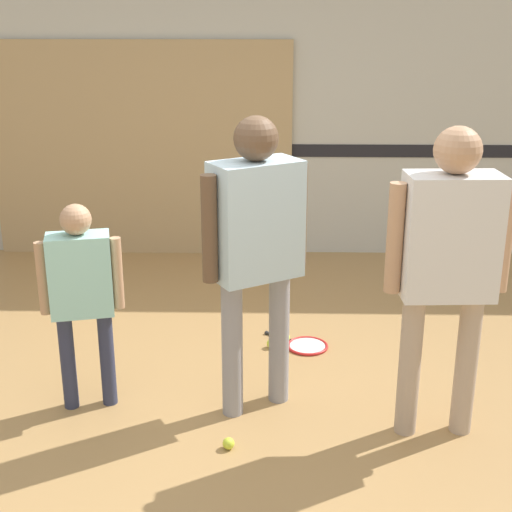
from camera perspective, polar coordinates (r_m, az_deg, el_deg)
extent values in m
plane|color=#A87F4C|center=(4.43, -3.20, -12.03)|extent=(16.00, 16.00, 0.00)
cube|color=beige|center=(6.84, -1.50, 13.25)|extent=(16.00, 0.06, 3.20)
cube|color=black|center=(6.89, -1.47, 8.45)|extent=(16.00, 0.01, 0.12)
cube|color=tan|center=(6.96, -9.15, 8.32)|extent=(2.87, 0.05, 2.04)
cylinder|color=gray|center=(4.18, -1.92, -7.44)|extent=(0.12, 0.12, 0.84)
cylinder|color=gray|center=(4.32, 1.85, -6.50)|extent=(0.12, 0.12, 0.84)
cube|color=silver|center=(3.98, 0.00, 2.88)|extent=(0.56, 0.49, 0.67)
sphere|color=brown|center=(3.87, 0.00, 9.38)|extent=(0.25, 0.25, 0.25)
cylinder|color=brown|center=(3.85, -3.75, 2.15)|extent=(0.09, 0.09, 0.60)
cylinder|color=brown|center=(4.13, 3.50, 3.31)|extent=(0.09, 0.09, 0.60)
cylinder|color=#2D334C|center=(4.43, -14.83, -8.18)|extent=(0.09, 0.09, 0.61)
cylinder|color=#2D334C|center=(4.42, -11.82, -8.00)|extent=(0.09, 0.09, 0.61)
cube|color=#99D8D1|center=(4.21, -13.88, -1.47)|extent=(0.39, 0.27, 0.48)
sphere|color=tan|center=(4.11, -14.24, 2.84)|extent=(0.18, 0.18, 0.18)
cylinder|color=tan|center=(4.23, -16.70, -1.73)|extent=(0.06, 0.06, 0.43)
cylinder|color=tan|center=(4.21, -11.03, -1.36)|extent=(0.06, 0.06, 0.43)
cylinder|color=tan|center=(4.18, 16.47, -8.34)|extent=(0.12, 0.12, 0.84)
cylinder|color=tan|center=(4.09, 12.18, -8.55)|extent=(0.12, 0.12, 0.84)
cube|color=silver|center=(3.85, 15.25, 1.52)|extent=(0.50, 0.29, 0.66)
sphere|color=tan|center=(3.75, 15.85, 8.15)|extent=(0.24, 0.24, 0.24)
cylinder|color=tan|center=(3.95, 19.24, 1.40)|extent=(0.09, 0.09, 0.59)
cylinder|color=tan|center=(3.78, 11.05, 1.39)|extent=(0.09, 0.09, 0.59)
torus|color=red|center=(5.16, 4.13, -7.18)|extent=(0.42, 0.42, 0.02)
cylinder|color=silver|center=(5.16, 4.13, -7.18)|extent=(0.26, 0.26, 0.01)
cylinder|color=black|center=(5.28, 1.84, -6.49)|extent=(0.19, 0.15, 0.02)
sphere|color=black|center=(5.34, 0.86, -6.19)|extent=(0.03, 0.03, 0.03)
sphere|color=#CCE038|center=(4.05, -2.21, -14.76)|extent=(0.07, 0.07, 0.07)
sphere|color=#CCE038|center=(5.22, 2.39, -6.54)|extent=(0.07, 0.07, 0.07)
sphere|color=#CCE038|center=(5.13, 1.23, -7.01)|extent=(0.07, 0.07, 0.07)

